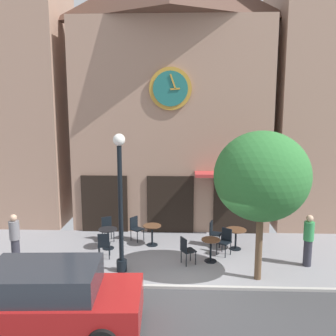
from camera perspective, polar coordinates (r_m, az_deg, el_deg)
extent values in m
cube|color=gray|center=(12.93, 4.44, -13.43)|extent=(26.13, 4.69, 0.05)
cube|color=#A8A5A0|center=(10.80, 4.92, -17.95)|extent=(26.13, 0.12, 0.08)
cube|color=#9E7A66|center=(15.55, 0.54, 6.55)|extent=(7.93, 2.58, 8.39)
cylinder|color=#B7842D|center=(14.20, 0.38, 12.19)|extent=(1.61, 0.10, 1.61)
cylinder|color=#1E6660|center=(14.14, 0.37, 12.20)|extent=(1.32, 0.04, 1.32)
cube|color=#B7842D|center=(14.09, 1.12, 12.15)|extent=(0.37, 0.03, 0.08)
cube|color=#B7842D|center=(14.11, 0.76, 13.28)|extent=(0.25, 0.03, 0.55)
cube|color=black|center=(15.05, -9.79, -5.48)|extent=(1.85, 0.10, 2.30)
cube|color=black|center=(14.73, 0.36, -5.66)|extent=(1.85, 0.10, 2.30)
cube|color=black|center=(14.88, 10.64, -5.67)|extent=(1.85, 0.10, 2.30)
cube|color=#B23333|center=(14.23, 9.29, -0.96)|extent=(2.54, 0.90, 0.12)
cube|color=#9E7A66|center=(17.76, -24.24, 14.03)|extent=(5.43, 3.36, 13.30)
cube|color=#9E7A66|center=(17.83, 24.36, 13.58)|extent=(5.38, 4.61, 13.04)
cylinder|color=black|center=(11.80, -7.17, -14.75)|extent=(0.32, 0.32, 0.36)
cylinder|color=black|center=(11.19, -7.36, -6.51)|extent=(0.14, 0.14, 3.88)
sphere|color=white|center=(10.80, -7.60, 4.37)|extent=(0.36, 0.36, 0.36)
cylinder|color=brown|center=(11.21, 13.90, -11.40)|extent=(0.20, 0.20, 2.13)
ellipsoid|color=#2D7033|center=(10.66, 14.34, -1.25)|extent=(2.70, 2.43, 2.57)
cylinder|color=black|center=(13.48, -9.25, -10.80)|extent=(0.07, 0.07, 0.72)
cylinder|color=black|center=(13.61, -9.21, -12.15)|extent=(0.40, 0.40, 0.03)
cylinder|color=black|center=(13.36, -9.29, -9.36)|extent=(0.66, 0.66, 0.03)
cylinder|color=black|center=(13.62, -2.47, -10.41)|extent=(0.07, 0.07, 0.74)
cylinder|color=black|center=(13.75, -2.46, -11.79)|extent=(0.40, 0.40, 0.03)
cylinder|color=brown|center=(13.50, -2.49, -8.93)|extent=(0.66, 0.66, 0.03)
cylinder|color=black|center=(12.36, 6.62, -12.60)|extent=(0.07, 0.07, 0.74)
cylinder|color=black|center=(12.50, 6.59, -14.11)|extent=(0.40, 0.40, 0.03)
cylinder|color=brown|center=(12.23, 6.66, -10.98)|extent=(0.61, 0.61, 0.03)
cylinder|color=black|center=(13.48, 10.44, -10.84)|extent=(0.07, 0.07, 0.72)
cylinder|color=black|center=(13.60, 10.39, -12.19)|extent=(0.40, 0.40, 0.03)
cylinder|color=brown|center=(13.36, 10.49, -9.40)|extent=(0.73, 0.73, 0.03)
cube|color=black|center=(12.72, -9.86, -11.66)|extent=(0.45, 0.45, 0.04)
cube|color=black|center=(12.47, -9.95, -10.99)|extent=(0.38, 0.09, 0.45)
cylinder|color=black|center=(12.94, -9.01, -12.31)|extent=(0.03, 0.03, 0.45)
cylinder|color=black|center=(12.97, -10.55, -12.31)|extent=(0.03, 0.03, 0.45)
cylinder|color=black|center=(12.63, -9.10, -12.88)|extent=(0.03, 0.03, 0.45)
cylinder|color=black|center=(12.66, -10.68, -12.88)|extent=(0.03, 0.03, 0.45)
cube|color=black|center=(14.07, -4.79, -9.43)|extent=(0.56, 0.56, 0.04)
cube|color=black|center=(14.12, -5.32, -8.40)|extent=(0.27, 0.32, 0.45)
cylinder|color=black|center=(13.92, -4.77, -10.63)|extent=(0.03, 0.03, 0.45)
cylinder|color=black|center=(14.14, -3.78, -10.27)|extent=(0.03, 0.03, 0.45)
cylinder|color=black|center=(14.14, -5.76, -10.30)|extent=(0.03, 0.03, 0.45)
cylinder|color=black|center=(14.37, -4.77, -9.96)|extent=(0.03, 0.03, 0.45)
cube|color=black|center=(12.90, 8.65, -11.31)|extent=(0.56, 0.56, 0.04)
cube|color=black|center=(12.96, 9.10, -10.15)|extent=(0.32, 0.27, 0.45)
cylinder|color=black|center=(12.93, 7.56, -12.30)|extent=(0.03, 0.03, 0.45)
cylinder|color=black|center=(12.76, 8.87, -12.63)|extent=(0.03, 0.03, 0.45)
cylinder|color=black|center=(13.20, 8.38, -11.86)|extent=(0.03, 0.03, 0.45)
cylinder|color=black|center=(13.03, 9.68, -12.17)|extent=(0.03, 0.03, 0.45)
cube|color=black|center=(12.10, 3.19, -12.65)|extent=(0.54, 0.54, 0.04)
cube|color=black|center=(11.94, 2.43, -11.80)|extent=(0.22, 0.35, 0.45)
cylinder|color=black|center=(12.13, 4.30, -13.76)|extent=(0.03, 0.03, 0.45)
cylinder|color=black|center=(12.40, 3.49, -13.21)|extent=(0.03, 0.03, 0.45)
cylinder|color=black|center=(11.98, 2.85, -14.06)|extent=(0.03, 0.03, 0.45)
cylinder|color=black|center=(12.25, 2.06, -13.49)|extent=(0.03, 0.03, 0.45)
cube|color=black|center=(13.65, 7.42, -10.08)|extent=(0.50, 0.50, 0.04)
cube|color=black|center=(13.61, 6.70, -9.12)|extent=(0.15, 0.37, 0.45)
cylinder|color=black|center=(13.54, 7.96, -11.28)|extent=(0.03, 0.03, 0.45)
cylinder|color=black|center=(13.85, 8.26, -10.79)|extent=(0.03, 0.03, 0.45)
cylinder|color=black|center=(13.61, 6.54, -11.14)|extent=(0.03, 0.03, 0.45)
cylinder|color=black|center=(13.92, 6.86, -10.66)|extent=(0.03, 0.03, 0.45)
cube|color=black|center=(14.14, -9.28, -9.42)|extent=(0.54, 0.54, 0.04)
cube|color=black|center=(14.24, -9.51, -8.34)|extent=(0.35, 0.21, 0.45)
cylinder|color=black|center=(14.02, -9.73, -10.58)|extent=(0.03, 0.03, 0.45)
cylinder|color=black|center=(14.11, -8.39, -10.41)|extent=(0.03, 0.03, 0.45)
cylinder|color=black|center=(14.33, -10.11, -10.14)|extent=(0.03, 0.03, 0.45)
cylinder|color=black|center=(14.42, -8.79, -9.98)|extent=(0.03, 0.03, 0.45)
cylinder|color=#2D2D38|center=(12.99, -22.51, -11.93)|extent=(0.37, 0.37, 0.85)
cylinder|color=slate|center=(12.75, -22.72, -8.89)|extent=(0.45, 0.45, 0.60)
sphere|color=tan|center=(12.63, -22.84, -7.12)|extent=(0.22, 0.22, 0.22)
cylinder|color=#2D2D38|center=(12.77, 20.80, -12.19)|extent=(0.37, 0.37, 0.85)
cylinder|color=#338C4C|center=(12.53, 21.00, -9.10)|extent=(0.45, 0.45, 0.60)
sphere|color=tan|center=(12.41, 21.12, -7.30)|extent=(0.22, 0.22, 0.22)
cube|color=maroon|center=(9.21, -18.51, -19.73)|extent=(4.39, 2.02, 0.75)
cube|color=#262B33|center=(8.91, -18.74, -16.05)|extent=(2.49, 1.71, 0.60)
cylinder|color=black|center=(9.82, -8.33, -19.20)|extent=(0.65, 0.25, 0.64)
cylinder|color=black|center=(10.56, -24.59, -17.83)|extent=(0.65, 0.25, 0.64)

